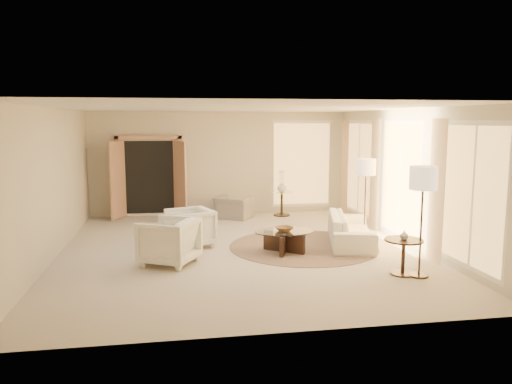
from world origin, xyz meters
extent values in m
cube|color=beige|center=(0.00, 0.00, -0.01)|extent=(7.00, 8.00, 0.02)
cube|color=white|center=(0.00, 0.00, 2.80)|extent=(7.00, 8.00, 0.02)
cube|color=beige|center=(0.00, 4.00, 1.40)|extent=(7.00, 0.04, 2.80)
cube|color=beige|center=(0.00, -4.00, 1.40)|extent=(7.00, 0.04, 2.80)
cube|color=beige|center=(-3.50, 0.00, 1.40)|extent=(0.04, 8.00, 2.80)
cube|color=beige|center=(3.50, 0.00, 1.40)|extent=(0.04, 8.00, 2.80)
cube|color=tan|center=(-1.90, 3.89, 1.08)|extent=(1.80, 0.12, 2.16)
cube|color=tan|center=(-2.70, 3.62, 1.03)|extent=(0.35, 0.66, 2.00)
cube|color=tan|center=(-1.10, 3.62, 1.03)|extent=(0.35, 0.66, 2.00)
cylinder|color=#463328|center=(1.33, 0.03, 0.01)|extent=(3.54, 3.54, 0.01)
imported|color=white|center=(2.36, 0.11, 0.31)|extent=(1.36, 2.29, 0.63)
imported|color=white|center=(-0.96, 0.42, 0.43)|extent=(1.01, 1.05, 0.86)
imported|color=white|center=(-1.38, -0.78, 0.46)|extent=(1.15, 1.18, 0.91)
imported|color=gray|center=(0.28, 3.23, 0.39)|extent=(1.06, 0.95, 0.78)
cube|color=black|center=(0.83, -0.34, 0.19)|extent=(0.73, 0.61, 0.39)
cube|color=black|center=(0.83, -0.34, 0.19)|extent=(0.35, 0.85, 0.39)
cylinder|color=white|center=(0.83, -0.34, 0.42)|extent=(1.44, 1.44, 0.02)
cylinder|color=black|center=(2.48, -2.06, 0.01)|extent=(0.40, 0.40, 0.03)
cylinder|color=black|center=(2.48, -2.06, 0.29)|extent=(0.06, 0.06, 0.57)
cylinder|color=black|center=(2.48, -2.06, 0.59)|extent=(0.64, 0.64, 0.03)
cylinder|color=#2D251B|center=(1.61, 3.40, 0.02)|extent=(0.44, 0.44, 0.03)
cylinder|color=#2D251B|center=(1.61, 3.40, 0.32)|extent=(0.07, 0.07, 0.63)
cylinder|color=white|center=(1.61, 3.40, 0.65)|extent=(0.57, 0.57, 0.03)
cylinder|color=#2D251B|center=(2.90, 0.71, 0.02)|extent=(0.29, 0.29, 0.03)
cylinder|color=#2D251B|center=(2.90, 0.71, 0.74)|extent=(0.03, 0.03, 1.47)
cylinder|color=beige|center=(2.90, 0.71, 1.55)|extent=(0.42, 0.42, 0.36)
cylinder|color=#2D251B|center=(2.70, -2.21, 0.02)|extent=(0.31, 0.31, 0.03)
cylinder|color=#2D251B|center=(2.70, -2.21, 0.78)|extent=(0.03, 0.03, 1.55)
cylinder|color=beige|center=(2.70, -2.21, 1.64)|extent=(0.44, 0.44, 0.38)
imported|color=brown|center=(0.83, -0.34, 0.47)|extent=(0.43, 0.43, 0.08)
imported|color=silver|center=(2.48, -2.06, 0.68)|extent=(0.17, 0.17, 0.15)
imported|color=silver|center=(1.61, 3.40, 0.79)|extent=(0.26, 0.26, 0.25)
camera|label=1|loc=(-1.27, -9.62, 2.56)|focal=35.00mm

